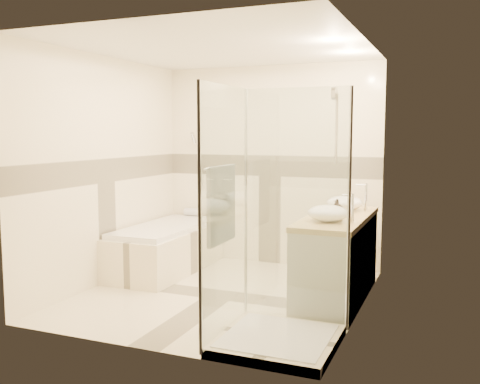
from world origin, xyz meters
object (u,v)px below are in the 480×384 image
at_px(bathtub, 167,246).
at_px(vanity, 337,258).
at_px(vessel_sink_far, 328,213).
at_px(amenity_bottle_a, 336,208).
at_px(amenity_bottle_b, 337,207).
at_px(vessel_sink_near, 345,203).
at_px(shower_enclosure, 267,279).

distance_m(bathtub, vanity, 2.18).
bearing_deg(vessel_sink_far, vanity, 86.68).
distance_m(amenity_bottle_a, amenity_bottle_b, 0.07).
height_order(vessel_sink_far, amenity_bottle_a, amenity_bottle_a).
distance_m(vanity, amenity_bottle_a, 0.50).
relative_size(bathtub, amenity_bottle_b, 10.58).
bearing_deg(bathtub, vanity, -9.25).
relative_size(bathtub, vessel_sink_near, 4.49).
height_order(bathtub, amenity_bottle_a, amenity_bottle_a).
distance_m(shower_enclosure, vessel_sink_near, 1.78).
height_order(amenity_bottle_a, amenity_bottle_b, amenity_bottle_b).
xyz_separation_m(bathtub, vanity, (2.15, -0.35, 0.12)).
xyz_separation_m(amenity_bottle_a, amenity_bottle_b, (0.00, 0.07, 0.00)).
xyz_separation_m(bathtub, vessel_sink_far, (2.13, -0.69, 0.62)).
distance_m(bathtub, amenity_bottle_a, 2.25).
relative_size(bathtub, vessel_sink_far, 4.49).
distance_m(bathtub, shower_enclosure, 2.47).
height_order(vessel_sink_near, amenity_bottle_b, amenity_bottle_b).
height_order(bathtub, vessel_sink_near, vessel_sink_near).
bearing_deg(vessel_sink_near, bathtub, -177.71).
height_order(vessel_sink_near, vessel_sink_far, same).
xyz_separation_m(bathtub, amenity_bottle_b, (2.13, -0.30, 0.62)).
distance_m(shower_enclosure, amenity_bottle_a, 1.35).
bearing_deg(bathtub, amenity_bottle_a, -9.84).
height_order(shower_enclosure, amenity_bottle_b, shower_enclosure).
xyz_separation_m(bathtub, shower_enclosure, (1.86, -1.62, 0.20)).
distance_m(vessel_sink_near, vessel_sink_far, 0.78).
bearing_deg(vessel_sink_far, bathtub, 161.95).
xyz_separation_m(vanity, amenity_bottle_b, (-0.02, 0.05, 0.50)).
relative_size(vanity, vessel_sink_near, 4.27).
bearing_deg(amenity_bottle_b, vanity, -68.79).
bearing_deg(vessel_sink_far, vessel_sink_near, 90.00).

